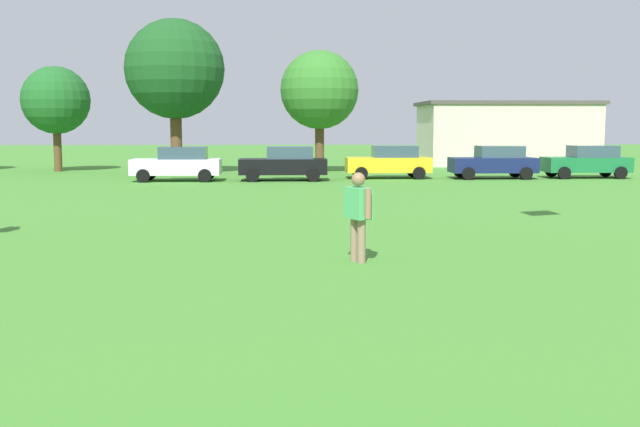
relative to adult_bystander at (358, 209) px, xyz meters
name	(u,v)px	position (x,y,z in m)	size (l,w,h in m)	color
ground_plane	(223,196)	(-3.78, 14.58, -1.05)	(160.00, 160.00, 0.00)	#42842D
adult_bystander	(358,209)	(0.00, 0.00, 0.00)	(0.55, 0.77, 1.78)	#8C7259
parked_car_white_0	(178,164)	(-6.55, 22.49, -0.20)	(4.30, 2.02, 1.68)	white
parked_car_black_1	(285,163)	(-1.35, 22.55, -0.20)	(4.30, 2.02, 1.68)	black
parked_car_yellow_2	(390,162)	(4.05, 23.90, -0.20)	(4.30, 2.02, 1.68)	yellow
parked_car_navy_3	(494,162)	(9.37, 23.38, -0.20)	(4.30, 2.02, 1.68)	#141E4C
parked_car_green_4	(587,161)	(14.33, 23.64, -0.20)	(4.30, 2.02, 1.68)	#196B38
tree_left	(56,101)	(-14.75, 30.82, 3.12)	(3.97, 3.97, 6.18)	brown
tree_right	(175,70)	(-7.35, 27.86, 4.72)	(5.49, 5.49, 8.55)	brown
tree_far_right	(320,90)	(0.69, 28.79, 3.66)	(4.48, 4.48, 6.98)	brown
house_left	(506,133)	(14.06, 37.20, 1.13)	(11.83, 6.47, 4.34)	beige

